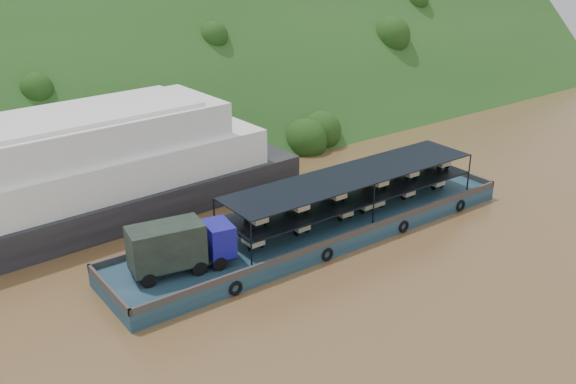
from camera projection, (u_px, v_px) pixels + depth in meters
ground at (330, 234)px, 51.69m from camera, size 160.00×160.00×0.00m
hillside at (141, 128)px, 78.41m from camera, size 140.00×39.60×39.60m
cargo_barge at (307, 227)px, 50.16m from camera, size 35.00×7.18×4.80m
passenger_ferry at (38, 183)px, 51.23m from camera, size 45.81×13.59×9.17m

